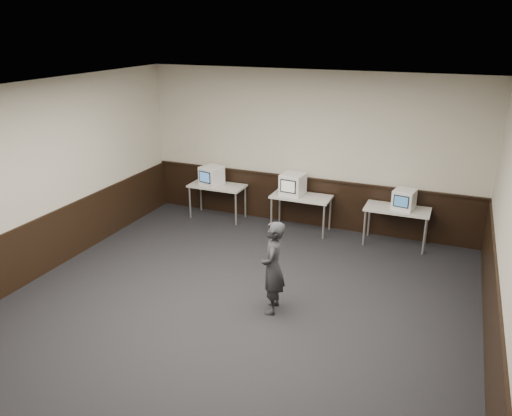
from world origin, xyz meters
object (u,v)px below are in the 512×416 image
Objects in this scene: desk_right at (397,212)px; emac_left at (212,176)px; emac_center at (293,184)px; desk_center at (301,199)px; person at (273,268)px; desk_left at (217,188)px; emac_right at (404,199)px.

emac_left reaches higher than desk_right.
desk_right is at bearing 5.06° from emac_center.
emac_center is (1.82, 0.04, 0.02)m from emac_left.
person is (0.55, -3.10, 0.03)m from desk_center.
desk_left is at bearing -174.81° from emac_center.
emac_right reaches higher than desk_center.
desk_center is at bearing 179.82° from person.
emac_center is 1.12× the size of emac_right.
desk_right is at bearing 0.00° from desk_left.
desk_right is 3.92m from emac_left.
desk_center is 2.02m from emac_right.
emac_center is at bearing 0.07° from desk_left.
emac_left is at bearing -179.47° from desk_right.
desk_right is 0.28m from emac_right.
emac_right is (3.90, 0.00, 0.26)m from desk_left.
desk_right is 2.63× the size of emac_right.
desk_center is at bearing 4.46° from emac_center.
emac_left is 1.13× the size of emac_right.
emac_right is 0.32× the size of person.
desk_right is at bearing 146.25° from person.
emac_left is at bearing -178.97° from desk_center.
emac_center is 2.19m from emac_right.
person reaches higher than desk_center.
desk_right is 2.11m from emac_center.
desk_right is 2.35× the size of emac_center.
person reaches higher than emac_center.
emac_center is (1.71, 0.00, 0.29)m from desk_left.
emac_left is 1.82m from emac_center.
emac_center is at bearing -176.82° from person.
desk_left is 3.80m from desk_right.
person reaches higher than emac_right.
person is (2.45, -3.10, 0.03)m from desk_left.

